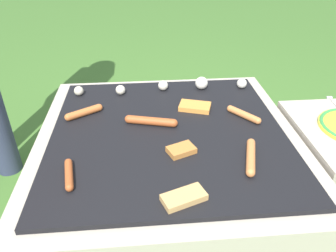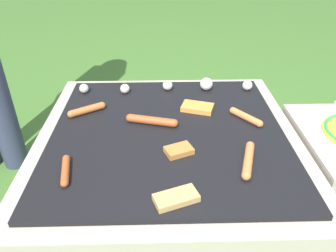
% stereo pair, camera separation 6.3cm
% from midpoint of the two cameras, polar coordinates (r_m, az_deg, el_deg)
% --- Properties ---
extents(ground_plane, '(14.00, 14.00, 0.00)m').
position_cam_midpoint_polar(ground_plane, '(1.49, 1.25, -13.40)').
color(ground_plane, '#3D6628').
extents(grill, '(0.99, 0.99, 0.39)m').
position_cam_midpoint_polar(grill, '(1.35, 1.34, -7.74)').
color(grill, '#A89E8C').
rests_on(grill, ground_plane).
extents(sausage_mid_left, '(0.20, 0.08, 0.03)m').
position_cam_midpoint_polar(sausage_mid_left, '(1.27, -1.43, 0.94)').
color(sausage_mid_left, '#A34C23').
rests_on(sausage_mid_left, grill).
extents(sausage_front_center, '(0.08, 0.19, 0.03)m').
position_cam_midpoint_polar(sausage_front_center, '(1.11, 15.41, -5.72)').
color(sausage_front_center, '#C6753D').
rests_on(sausage_front_center, grill).
extents(sausage_back_right, '(0.14, 0.10, 0.03)m').
position_cam_midpoint_polar(sausage_back_right, '(1.38, -12.67, 2.77)').
color(sausage_back_right, '#B7602D').
rests_on(sausage_back_right, grill).
extents(sausage_back_center, '(0.05, 0.14, 0.02)m').
position_cam_midpoint_polar(sausage_back_center, '(1.07, -15.82, -7.47)').
color(sausage_back_center, '#A34C23').
rests_on(sausage_back_center, grill).
extents(sausage_front_right, '(0.11, 0.13, 0.03)m').
position_cam_midpoint_polar(sausage_front_right, '(1.34, 14.72, 1.53)').
color(sausage_front_right, '#C6753D').
rests_on(sausage_front_right, grill).
extents(bread_slice_center, '(0.11, 0.09, 0.02)m').
position_cam_midpoint_polar(bread_slice_center, '(1.12, 3.52, -4.28)').
color(bread_slice_center, '#B27033').
rests_on(bread_slice_center, grill).
extents(bread_slice_right, '(0.14, 0.10, 0.02)m').
position_cam_midpoint_polar(bread_slice_right, '(0.95, 3.37, -12.43)').
color(bread_slice_right, tan).
rests_on(bread_slice_right, grill).
extents(bread_slice_left, '(0.15, 0.12, 0.02)m').
position_cam_midpoint_polar(bread_slice_left, '(1.38, 6.45, 3.22)').
color(bread_slice_left, '#D18438').
rests_on(bread_slice_left, grill).
extents(mushroom_row, '(0.80, 0.08, 0.06)m').
position_cam_midpoint_polar(mushroom_row, '(1.52, 2.99, 7.00)').
color(mushroom_row, beige).
rests_on(mushroom_row, grill).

